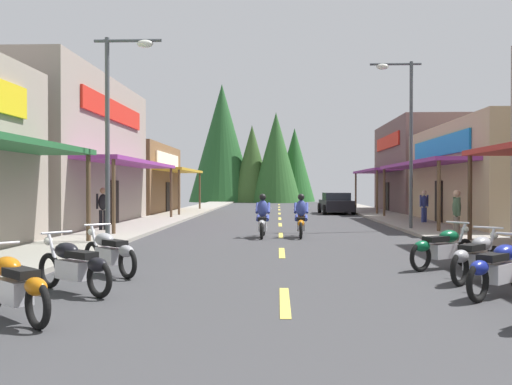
{
  "coord_description": "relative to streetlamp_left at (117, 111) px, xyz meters",
  "views": [
    {
      "loc": [
        -0.11,
        -0.6,
        1.85
      ],
      "look_at": [
        -1.06,
        24.31,
        1.56
      ],
      "focal_mm": 40.51,
      "sensor_mm": 36.0,
      "label": 1
    }
  ],
  "objects": [
    {
      "name": "storefront_right_far",
      "position": [
        15.84,
        23.43,
        -0.98
      ],
      "size": [
        8.18,
        11.29,
        6.32
      ],
      "color": "brown",
      "rests_on": "ground"
    },
    {
      "name": "ground",
      "position": [
        5.04,
        8.38,
        -4.19
      ],
      "size": [
        9.88,
        80.62,
        0.1
      ],
      "primitive_type": "cube",
      "color": "#38383A"
    },
    {
      "name": "storefront_right_middle",
      "position": [
        15.95,
        10.44,
        -1.75
      ],
      "size": [
        8.43,
        13.02,
        4.78
      ],
      "color": "tan",
      "rests_on": "ground"
    },
    {
      "name": "pedestrian_strolling",
      "position": [
        11.86,
        10.11,
        -3.2
      ],
      "size": [
        0.48,
        0.42,
        1.64
      ],
      "rotation": [
        0.0,
        0.0,
        5.33
      ],
      "color": "#333F8C",
      "rests_on": "ground"
    },
    {
      "name": "sidewalk_right",
      "position": [
        11.33,
        8.38,
        -4.08
      ],
      "size": [
        2.7,
        80.62,
        0.12
      ],
      "primitive_type": "cube",
      "color": "gray",
      "rests_on": "ground"
    },
    {
      "name": "motorcycle_parked_left_3",
      "position": [
        1.44,
        -5.71,
        -3.65
      ],
      "size": [
        1.58,
        1.59,
        1.04
      ],
      "rotation": [
        0.0,
        0.0,
        2.35
      ],
      "color": "black",
      "rests_on": "ground"
    },
    {
      "name": "treeline_backdrop",
      "position": [
        1.35,
        48.94,
        1.66
      ],
      "size": [
        14.76,
        9.49,
        13.7
      ],
      "color": "#275423",
      "rests_on": "ground"
    },
    {
      "name": "storefront_left_far",
      "position": [
        -6.1,
        21.47,
        -1.83
      ],
      "size": [
        8.87,
        10.66,
        4.62
      ],
      "color": "brown",
      "rests_on": "ground"
    },
    {
      "name": "pedestrian_waiting",
      "position": [
        10.6,
        1.0,
        -3.14
      ],
      "size": [
        0.26,
        0.57,
        1.72
      ],
      "rotation": [
        0.0,
        0.0,
        3.13
      ],
      "color": "#726659",
      "rests_on": "ground"
    },
    {
      "name": "streetlamp_left",
      "position": [
        0.0,
        0.0,
        0.0
      ],
      "size": [
        2.08,
        0.3,
        6.39
      ],
      "color": "#474C51",
      "rests_on": "ground"
    },
    {
      "name": "pedestrian_browsing",
      "position": [
        -1.94,
        4.86,
        -3.1
      ],
      "size": [
        0.56,
        0.31,
        1.78
      ],
      "rotation": [
        0.0,
        0.0,
        4.56
      ],
      "color": "black",
      "rests_on": "ground"
    },
    {
      "name": "storefront_left_middle",
      "position": [
        -6.75,
        8.69,
        -0.76
      ],
      "size": [
        10.15,
        12.9,
        6.77
      ],
      "color": "gray",
      "rests_on": "ground"
    },
    {
      "name": "rider_cruising_lead",
      "position": [
        4.38,
        3.02,
        -3.49
      ],
      "size": [
        0.6,
        2.14,
        1.57
      ],
      "rotation": [
        0.0,
        0.0,
        1.55
      ],
      "color": "black",
      "rests_on": "ground"
    },
    {
      "name": "motorcycle_parked_left_1",
      "position": [
        1.32,
        -9.78,
        -3.65
      ],
      "size": [
        1.65,
        1.52,
        1.04
      ],
      "rotation": [
        0.0,
        0.0,
        2.4
      ],
      "color": "black",
      "rests_on": "ground"
    },
    {
      "name": "rider_cruising_trailing",
      "position": [
        5.76,
        3.15,
        -3.49
      ],
      "size": [
        0.6,
        2.14,
        1.57
      ],
      "rotation": [
        0.0,
        0.0,
        1.52
      ],
      "color": "black",
      "rests_on": "ground"
    },
    {
      "name": "motorcycle_parked_right_4",
      "position": [
        8.57,
        -4.61,
        -3.65
      ],
      "size": [
        1.79,
        1.34,
        1.04
      ],
      "rotation": [
        0.0,
        0.0,
        0.63
      ],
      "color": "black",
      "rests_on": "ground"
    },
    {
      "name": "motorcycle_parked_left_2",
      "position": [
        1.42,
        -7.75,
        -3.65
      ],
      "size": [
        1.76,
        1.37,
        1.04
      ],
      "rotation": [
        0.0,
        0.0,
        2.49
      ],
      "color": "black",
      "rests_on": "ground"
    },
    {
      "name": "sidewalk_left",
      "position": [
        -1.26,
        8.38,
        -4.08
      ],
      "size": [
        2.7,
        80.62,
        0.12
      ],
      "primitive_type": "cube",
      "color": "gray",
      "rests_on": "ground"
    },
    {
      "name": "centerline_dashes",
      "position": [
        5.04,
        12.31,
        -4.14
      ],
      "size": [
        0.16,
        56.49,
        0.01
      ],
      "color": "#E0C64C",
      "rests_on": "ground"
    },
    {
      "name": "streetlamp_right",
      "position": [
        10.09,
        6.32,
        0.3
      ],
      "size": [
        2.08,
        0.3,
        6.93
      ],
      "color": "#474C51",
      "rests_on": "ground"
    },
    {
      "name": "motorcycle_parked_right_2",
      "position": [
        8.6,
        -7.81,
        -3.65
      ],
      "size": [
        1.61,
        1.56,
        1.04
      ],
      "rotation": [
        0.0,
        0.0,
        0.77
      ],
      "color": "black",
      "rests_on": "ground"
    },
    {
      "name": "motorcycle_parked_right_3",
      "position": [
        8.76,
        -6.28,
        -3.65
      ],
      "size": [
        1.52,
        1.64,
        1.04
      ],
      "rotation": [
        0.0,
        0.0,
        0.83
      ],
      "color": "black",
      "rests_on": "ground"
    },
    {
      "name": "parked_car_curbside",
      "position": [
        8.78,
        20.89,
        -3.46
      ],
      "size": [
        2.2,
        4.37,
        1.4
      ],
      "rotation": [
        0.0,
        0.0,
        1.61
      ],
      "color": "black",
      "rests_on": "ground"
    }
  ]
}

